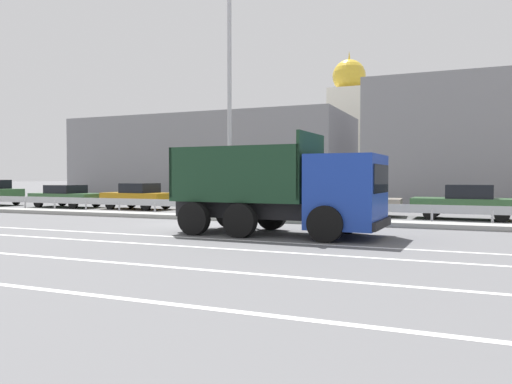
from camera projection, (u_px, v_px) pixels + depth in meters
name	position (u px, v px, depth m)	size (l,w,h in m)	color
ground_plane	(199.00, 225.00, 19.18)	(320.00, 320.00, 0.00)	#565659
lane_strip_0	(253.00, 241.00, 14.27)	(62.81, 0.16, 0.01)	silver
lane_strip_1	(227.00, 249.00, 12.69)	(62.81, 0.16, 0.01)	silver
lane_strip_2	(168.00, 267.00, 10.16)	(62.81, 0.16, 0.01)	silver
lane_strip_3	(79.00, 294.00, 7.83)	(62.81, 0.16, 0.01)	silver
median_island	(225.00, 218.00, 21.23)	(34.55, 1.10, 0.18)	gray
median_guardrail	(234.00, 206.00, 22.06)	(62.81, 0.09, 0.78)	#9EA0A5
dump_truck	(303.00, 195.00, 15.52)	(6.79, 2.95, 3.19)	#19389E
median_road_sign	(262.00, 187.00, 20.53)	(0.81, 0.16, 2.63)	white
street_lamp_1	(228.00, 87.00, 20.84)	(0.71, 2.30, 10.15)	#ADADB2
parked_car_2	(67.00, 196.00, 30.14)	(4.61, 2.19, 1.35)	#335B33
parked_car_3	(139.00, 196.00, 28.34)	(4.17, 2.18, 1.48)	#B27A14
parked_car_4	(223.00, 199.00, 26.33)	(4.48, 1.87, 1.25)	#335B33
parked_car_5	(350.00, 201.00, 23.66)	(4.89, 2.15, 1.41)	gray
parked_car_6	(467.00, 202.00, 21.51)	(4.52, 2.06, 1.50)	#335B33
background_building_0	(213.00, 159.00, 42.81)	(22.88, 10.11, 6.80)	gray
church_tower	(349.00, 129.00, 49.05)	(3.60, 3.60, 14.22)	silver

